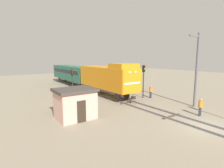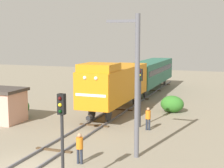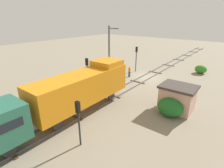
# 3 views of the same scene
# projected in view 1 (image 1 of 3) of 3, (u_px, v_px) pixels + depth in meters

# --- Properties ---
(ground_plane) EXTENTS (111.99, 111.99, 0.00)m
(ground_plane) POSITION_uv_depth(u_px,v_px,m) (205.00, 127.00, 13.83)
(ground_plane) COLOR gray
(railway_track) EXTENTS (2.40, 74.66, 0.16)m
(railway_track) POSITION_uv_depth(u_px,v_px,m) (205.00, 127.00, 13.81)
(railway_track) COLOR #595960
(railway_track) RESTS_ON ground
(locomotive) EXTENTS (2.90, 11.60, 4.60)m
(locomotive) POSITION_uv_depth(u_px,v_px,m) (107.00, 77.00, 24.77)
(locomotive) COLOR orange
(locomotive) RESTS_ON railway_track
(passenger_car_leading) EXTENTS (2.84, 14.00, 3.66)m
(passenger_car_leading) POSITION_uv_depth(u_px,v_px,m) (71.00, 72.00, 35.60)
(passenger_car_leading) COLOR #26604C
(passenger_car_leading) RESTS_ON railway_track
(traffic_signal_mid) EXTENTS (0.32, 0.34, 4.47)m
(traffic_signal_mid) POSITION_uv_depth(u_px,v_px,m) (144.00, 75.00, 23.57)
(traffic_signal_mid) COLOR #262628
(traffic_signal_mid) RESTS_ON ground
(traffic_signal_far) EXTENTS (0.32, 0.34, 3.74)m
(traffic_signal_far) POSITION_uv_depth(u_px,v_px,m) (72.00, 77.00, 25.97)
(traffic_signal_far) COLOR #262628
(traffic_signal_far) RESTS_ON ground
(worker_near_track) EXTENTS (0.38, 0.38, 1.70)m
(worker_near_track) POSITION_uv_depth(u_px,v_px,m) (200.00, 106.00, 16.43)
(worker_near_track) COLOR #262B38
(worker_near_track) RESTS_ON ground
(worker_by_signal) EXTENTS (0.38, 0.38, 1.70)m
(worker_by_signal) POSITION_uv_depth(u_px,v_px,m) (151.00, 91.00, 23.83)
(worker_by_signal) COLOR #262B38
(worker_by_signal) RESTS_ON ground
(catenary_mast) EXTENTS (1.94, 0.28, 8.10)m
(catenary_mast) POSITION_uv_depth(u_px,v_px,m) (196.00, 69.00, 19.05)
(catenary_mast) COLOR #595960
(catenary_mast) RESTS_ON ground
(relay_hut) EXTENTS (3.50, 2.90, 2.74)m
(relay_hut) POSITION_uv_depth(u_px,v_px,m) (75.00, 103.00, 15.79)
(relay_hut) COLOR #D19E8C
(relay_hut) RESTS_ON ground
(bush_near) EXTENTS (2.11, 1.72, 1.53)m
(bush_near) POSITION_uv_depth(u_px,v_px,m) (124.00, 86.00, 29.56)
(bush_near) COLOR #317226
(bush_near) RESTS_ON ground
(bush_far) EXTENTS (2.54, 2.08, 1.85)m
(bush_far) POSITION_uv_depth(u_px,v_px,m) (70.00, 104.00, 17.20)
(bush_far) COLOR #206226
(bush_far) RESTS_ON ground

